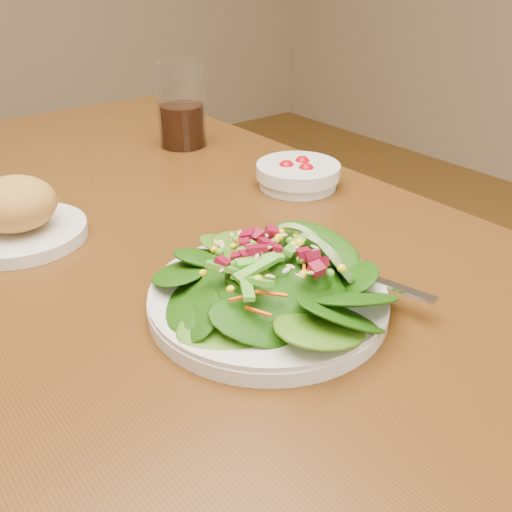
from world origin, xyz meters
The scene contains 5 objects.
dining_table centered at (0.00, 0.00, 0.65)m, with size 0.90×1.40×0.75m.
salad_plate centered at (0.08, -0.22, 0.78)m, with size 0.26×0.25×0.07m.
bread_plate centered at (-0.07, 0.10, 0.78)m, with size 0.17×0.17×0.08m.
tomato_bowl centered at (0.33, 0.02, 0.77)m, with size 0.13×0.13×0.04m.
drinking_glass centered at (0.30, 0.30, 0.82)m, with size 0.09×0.09×0.15m.
Camera 1 is at (-0.24, -0.60, 1.09)m, focal length 40.00 mm.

